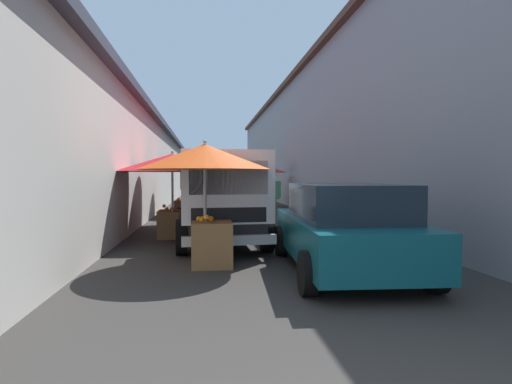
# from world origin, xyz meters

# --- Properties ---
(ground) EXTENTS (90.00, 90.00, 0.00)m
(ground) POSITION_xyz_m (13.50, 0.00, 0.00)
(ground) COLOR #33302D
(building_left_whitewash) EXTENTS (49.80, 7.50, 4.09)m
(building_left_whitewash) POSITION_xyz_m (15.75, 6.75, 2.05)
(building_left_whitewash) COLOR beige
(building_left_whitewash) RESTS_ON ground
(building_right_concrete) EXTENTS (49.80, 7.50, 6.75)m
(building_right_concrete) POSITION_xyz_m (15.75, -6.75, 3.38)
(building_right_concrete) COLOR gray
(building_right_concrete) RESTS_ON ground
(fruit_stall_mid_lane) EXTENTS (2.38, 2.38, 2.23)m
(fruit_stall_mid_lane) POSITION_xyz_m (5.74, 1.22, 1.69)
(fruit_stall_mid_lane) COLOR #9E9EA3
(fruit_stall_mid_lane) RESTS_ON ground
(fruit_stall_far_left) EXTENTS (2.48, 2.48, 2.35)m
(fruit_stall_far_left) POSITION_xyz_m (14.92, 1.58, 1.82)
(fruit_stall_far_left) COLOR #9E9EA3
(fruit_stall_far_left) RESTS_ON ground
(fruit_stall_near_left) EXTENTS (2.82, 2.82, 2.22)m
(fruit_stall_near_left) POSITION_xyz_m (8.77, 2.05, 1.80)
(fruit_stall_near_left) COLOR #9E9EA3
(fruit_stall_near_left) RESTS_ON ground
(fruit_stall_far_right) EXTENTS (2.76, 2.76, 2.34)m
(fruit_stall_far_right) POSITION_xyz_m (11.37, 1.73, 1.86)
(fruit_stall_far_right) COLOR #9E9EA3
(fruit_stall_far_right) RESTS_ON ground
(fruit_stall_near_right) EXTENTS (2.66, 2.66, 2.28)m
(fruit_stall_near_right) POSITION_xyz_m (18.93, -1.68, 1.77)
(fruit_stall_near_right) COLOR #9E9EA3
(fruit_stall_near_right) RESTS_ON ground
(hatchback_car) EXTENTS (4.00, 2.11, 1.45)m
(hatchback_car) POSITION_xyz_m (4.91, -1.04, 0.74)
(hatchback_car) COLOR #0F4C56
(hatchback_car) RESTS_ON ground
(delivery_truck) EXTENTS (5.01, 2.18, 2.08)m
(delivery_truck) POSITION_xyz_m (7.39, 0.87, 1.04)
(delivery_truck) COLOR black
(delivery_truck) RESTS_ON ground
(vendor_by_crates) EXTENTS (0.35, 0.62, 1.65)m
(vendor_by_crates) POSITION_xyz_m (11.68, -0.99, 0.95)
(vendor_by_crates) COLOR #665B4C
(vendor_by_crates) RESTS_ON ground
(plastic_stool) EXTENTS (0.30, 0.30, 0.43)m
(plastic_stool) POSITION_xyz_m (10.55, -1.74, 0.33)
(plastic_stool) COLOR red
(plastic_stool) RESTS_ON ground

